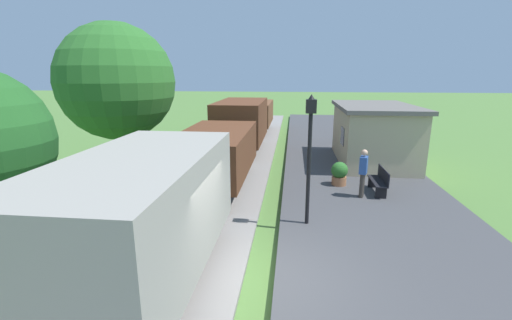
# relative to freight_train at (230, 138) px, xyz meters

# --- Properties ---
(ground_plane) EXTENTS (160.00, 160.00, 0.00)m
(ground_plane) POSITION_rel_freight_train_xyz_m (2.40, -9.03, -1.55)
(ground_plane) COLOR #517A38
(platform_slab) EXTENTS (6.00, 60.00, 0.25)m
(platform_slab) POSITION_rel_freight_train_xyz_m (5.60, -9.03, -1.43)
(platform_slab) COLOR #424244
(platform_slab) RESTS_ON ground
(track_ballast) EXTENTS (3.80, 60.00, 0.12)m
(track_ballast) POSITION_rel_freight_train_xyz_m (-0.00, -9.03, -1.49)
(track_ballast) COLOR gray
(track_ballast) RESTS_ON ground
(rail_near) EXTENTS (0.07, 60.00, 0.14)m
(rail_near) POSITION_rel_freight_train_xyz_m (0.72, -9.03, -1.36)
(rail_near) COLOR slate
(rail_near) RESTS_ON track_ballast
(rail_far) EXTENTS (0.07, 60.00, 0.14)m
(rail_far) POSITION_rel_freight_train_xyz_m (-0.72, -9.03, -1.36)
(rail_far) COLOR slate
(rail_far) RESTS_ON track_ballast
(freight_train) EXTENTS (2.50, 26.00, 2.72)m
(freight_train) POSITION_rel_freight_train_xyz_m (0.00, 0.00, 0.00)
(freight_train) COLOR gray
(freight_train) RESTS_ON rail_near
(station_hut) EXTENTS (3.50, 5.80, 2.78)m
(station_hut) POSITION_rel_freight_train_xyz_m (6.80, 1.47, 0.10)
(station_hut) COLOR tan
(station_hut) RESTS_ON platform_slab
(bench_near_hut) EXTENTS (0.42, 1.50, 0.91)m
(bench_near_hut) POSITION_rel_freight_train_xyz_m (6.08, -3.24, -0.83)
(bench_near_hut) COLOR black
(bench_near_hut) RESTS_ON platform_slab
(bench_down_platform) EXTENTS (0.42, 1.50, 0.91)m
(bench_down_platform) POSITION_rel_freight_train_xyz_m (6.08, 6.30, -0.83)
(bench_down_platform) COLOR black
(bench_down_platform) RESTS_ON platform_slab
(person_waiting) EXTENTS (0.35, 0.44, 1.71)m
(person_waiting) POSITION_rel_freight_train_xyz_m (5.37, -3.73, -0.37)
(person_waiting) COLOR #38332D
(person_waiting) RESTS_ON platform_slab
(potted_planter) EXTENTS (0.64, 0.64, 0.92)m
(potted_planter) POSITION_rel_freight_train_xyz_m (4.75, -2.45, -0.83)
(potted_planter) COLOR #9E6642
(potted_planter) RESTS_ON platform_slab
(lamp_post_near) EXTENTS (0.28, 0.28, 3.70)m
(lamp_post_near) POSITION_rel_freight_train_xyz_m (3.38, -6.15, 1.25)
(lamp_post_near) COLOR black
(lamp_post_near) RESTS_ON platform_slab
(tree_trackside_far) EXTENTS (4.66, 4.66, 6.47)m
(tree_trackside_far) POSITION_rel_freight_train_xyz_m (-4.23, -1.98, 2.58)
(tree_trackside_far) COLOR #4C3823
(tree_trackside_far) RESTS_ON ground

